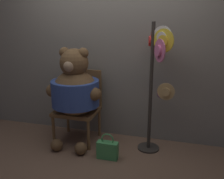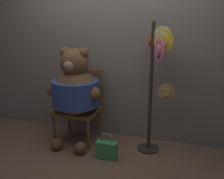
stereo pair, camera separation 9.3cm
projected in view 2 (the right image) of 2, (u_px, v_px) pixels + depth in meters
ground_plane at (103, 150)px, 3.21m from camera, size 14.00×14.00×0.00m
wall_back at (117, 39)px, 3.36m from camera, size 8.00×0.10×2.74m
chair at (80, 103)px, 3.45m from camera, size 0.55×0.49×0.96m
teddy_bear at (75, 90)px, 3.23m from camera, size 0.74×0.66×1.30m
hat_display_rack at (156, 76)px, 2.96m from camera, size 0.43×0.53×1.61m
handbag_on_ground at (107, 149)px, 3.00m from camera, size 0.25×0.10×0.33m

